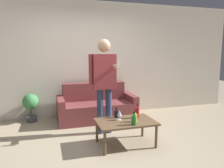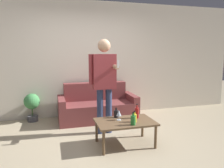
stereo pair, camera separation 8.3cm
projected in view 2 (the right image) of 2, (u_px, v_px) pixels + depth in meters
The scene contains 11 objects.
ground_plane at pixel (104, 147), 3.54m from camera, with size 16.00×16.00×0.00m, color tan.
wall_back at pixel (84, 59), 5.18m from camera, with size 8.00×0.06×2.70m.
couch at pixel (97, 107), 4.96m from camera, with size 1.72×0.80×0.81m.
coffee_table at pixel (125, 124), 3.57m from camera, with size 0.95×0.62×0.41m.
bottle_orange at pixel (116, 114), 3.75m from camera, with size 0.08×0.08×0.17m.
bottle_green at pixel (134, 118), 3.52m from camera, with size 0.07×0.07×0.18m.
bottle_dark at pixel (133, 120), 3.37m from camera, with size 0.08×0.08×0.20m.
bottle_yellow at pixel (137, 112), 3.71m from camera, with size 0.07×0.07×0.25m.
wine_glass_near at pixel (119, 113), 3.60m from camera, with size 0.08×0.08×0.17m.
person_standing_front at pixel (104, 78), 4.01m from camera, with size 0.50×0.45×1.76m.
potted_plant at pixel (32, 104), 4.79m from camera, with size 0.34×0.34×0.62m.
Camera 2 is at (-0.77, -3.25, 1.54)m, focal length 35.00 mm.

